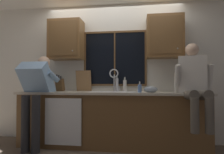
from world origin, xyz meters
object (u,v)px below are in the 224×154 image
Objects in this scene: cutting_board at (84,81)px; mixing_bowl at (151,89)px; person_sitting_on_counter at (194,81)px; bottle_tall_clear at (125,85)px; soap_dispenser at (140,88)px; bottle_green_glass at (117,84)px; person_standing at (36,90)px; knife_block at (60,85)px.

cutting_board reaches higher than mixing_bowl.
person_sitting_on_counter is 0.66m from mixing_bowl.
bottle_tall_clear is at bearing -2.32° from cutting_board.
cutting_board is 0.77m from bottle_tall_clear.
soap_dispenser is 0.42m from bottle_tall_clear.
cutting_board is 1.46× the size of bottle_tall_clear.
soap_dispenser is 0.53m from bottle_green_glass.
bottle_green_glass reaches higher than soap_dispenser.
bottle_green_glass is (0.62, -0.03, -0.06)m from cutting_board.
person_standing is 8.57× the size of soap_dispenser.
cutting_board reaches higher than knife_block.
person_standing is 1.36m from bottle_green_glass.
bottle_green_glass is (-0.58, 0.29, 0.08)m from mixing_bowl.
person_sitting_on_counter is at bearing -14.78° from cutting_board.
person_sitting_on_counter is at bearing -14.63° from mixing_bowl.
person_sitting_on_counter is 4.79× the size of bottle_tall_clear.
bottle_tall_clear is (-0.44, 0.29, 0.06)m from mixing_bowl.
knife_block is 1.17m from bottle_tall_clear.
knife_block is 0.43m from cutting_board.
soap_dispenser is 0.59× the size of bottle_green_glass.
person_standing is at bearing -141.56° from cutting_board.
person_sitting_on_counter is 4.11× the size of bottle_green_glass.
knife_block is 1.22× the size of bottle_tall_clear.
soap_dispenser is (1.02, -0.36, -0.12)m from cutting_board.
cutting_board is at bearing 165.14° from mixing_bowl.
person_standing reaches higher than soap_dispenser.
knife_block is 1.49× the size of mixing_bowl.
bottle_tall_clear is at bearing 18.87° from person_standing.
knife_block is at bearing 173.40° from mixing_bowl.
knife_block is 1.79× the size of soap_dispenser.
soap_dispenser reaches higher than mixing_bowl.
bottle_tall_clear is at bearing 146.56° from mixing_bowl.
soap_dispenser is at bearing -39.63° from bottle_green_glass.
soap_dispenser is (1.67, 0.15, 0.03)m from person_standing.
person_sitting_on_counter reaches higher than soap_dispenser.
knife_block is at bearing 171.00° from soap_dispenser.
knife_block is (-2.22, 0.35, -0.08)m from person_sitting_on_counter.
person_standing is 4.01× the size of cutting_board.
cutting_board is (-1.82, 0.48, 0.00)m from person_sitting_on_counter.
bottle_green_glass is at bearing -2.39° from cutting_board.
bottle_tall_clear reaches higher than mixing_bowl.
cutting_board is at bearing 165.22° from person_sitting_on_counter.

